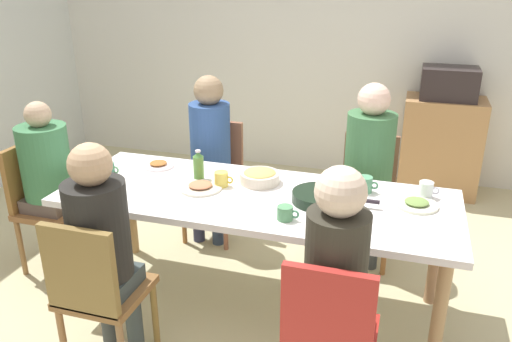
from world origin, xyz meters
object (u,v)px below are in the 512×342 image
(dining_table, at_px, (256,206))
(cup_0, at_px, (222,179))
(person_1, at_px, (101,239))
(person_2, at_px, (210,145))
(person_4, at_px, (48,172))
(bottle_0, at_px, (199,166))
(side_cabinet, at_px, (440,146))
(microwave, at_px, (449,83))
(bowl_0, at_px, (260,176))
(serving_pan, at_px, (320,197))
(chair_3, at_px, (329,335))
(chair_0, at_px, (367,190))
(cup_2, at_px, (285,213))
(person_3, at_px, (335,277))
(chair_2, at_px, (215,173))
(cup_1, at_px, (109,169))
(cup_3, at_px, (426,190))
(chair_1, at_px, (96,289))
(cup_4, at_px, (365,184))
(plate_2, at_px, (158,165))
(plate_0, at_px, (417,204))
(chair_4, at_px, (42,199))
(plate_1, at_px, (200,187))
(person_0, at_px, (369,159))

(dining_table, height_order, cup_0, cup_0)
(person_1, height_order, cup_0, person_1)
(person_2, xyz_separation_m, person_4, (-0.87, -0.72, -0.04))
(person_1, height_order, bottle_0, person_1)
(dining_table, distance_m, side_cabinet, 2.46)
(dining_table, relative_size, microwave, 4.84)
(bowl_0, relative_size, serving_pan, 0.50)
(person_1, xyz_separation_m, chair_3, (1.16, -0.09, -0.23))
(chair_0, distance_m, cup_2, 1.15)
(person_3, relative_size, side_cabinet, 1.40)
(bowl_0, bearing_deg, cup_2, -58.16)
(chair_2, height_order, bottle_0, bottle_0)
(dining_table, xyz_separation_m, bowl_0, (-0.03, 0.18, 0.12))
(cup_1, distance_m, cup_2, 1.26)
(cup_3, xyz_separation_m, side_cabinet, (0.17, 1.93, -0.35))
(cup_0, distance_m, side_cabinet, 2.54)
(dining_table, height_order, cup_3, cup_3)
(chair_1, xyz_separation_m, person_3, (1.16, 0.09, 0.24))
(cup_1, bearing_deg, microwave, 45.79)
(serving_pan, relative_size, cup_0, 4.12)
(cup_0, xyz_separation_m, bottle_0, (-0.17, 0.05, 0.05))
(cup_4, bearing_deg, plate_2, 179.48)
(chair_0, height_order, side_cabinet, same)
(person_2, distance_m, plate_2, 0.51)
(plate_0, xyz_separation_m, bowl_0, (-0.93, 0.06, 0.03))
(chair_0, bearing_deg, chair_1, -125.62)
(side_cabinet, bearing_deg, chair_0, -111.44)
(chair_1, relative_size, person_1, 0.72)
(chair_0, bearing_deg, microwave, 68.56)
(person_4, distance_m, plate_0, 2.36)
(side_cabinet, relative_size, microwave, 1.88)
(chair_1, relative_size, chair_3, 1.00)
(chair_1, distance_m, side_cabinet, 3.44)
(person_1, bearing_deg, chair_3, -4.43)
(chair_0, height_order, bottle_0, bottle_0)
(cup_0, relative_size, side_cabinet, 0.13)
(chair_2, bearing_deg, bowl_0, -48.87)
(chair_1, height_order, serving_pan, chair_1)
(chair_2, relative_size, cup_1, 8.03)
(serving_pan, height_order, microwave, microwave)
(plate_0, xyz_separation_m, cup_3, (0.05, 0.14, 0.03))
(person_1, bearing_deg, serving_pan, 37.41)
(chair_4, relative_size, cup_3, 7.69)
(person_1, bearing_deg, plate_1, 71.47)
(plate_2, distance_m, bottle_0, 0.38)
(chair_3, bearing_deg, cup_3, 70.82)
(person_0, relative_size, bottle_0, 6.60)
(plate_1, bearing_deg, person_2, 107.71)
(chair_0, xyz_separation_m, cup_3, (0.37, -0.55, 0.29))
(plate_0, height_order, cup_0, cup_0)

